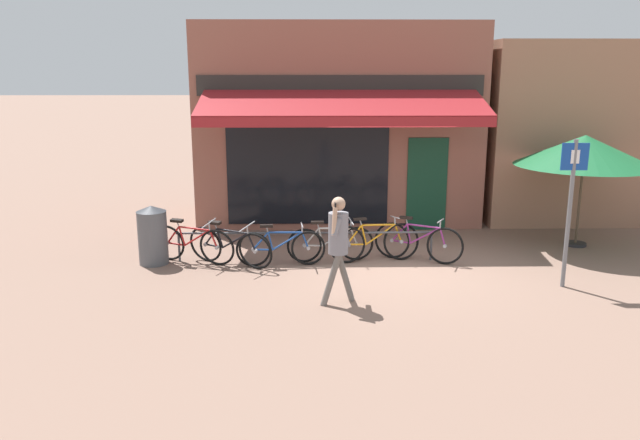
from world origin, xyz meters
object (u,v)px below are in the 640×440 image
at_px(bicycle_black, 230,246).
at_px(bicycle_purple, 418,242).
at_px(pedestrian_adult, 338,238).
at_px(bicycle_blue, 281,247).
at_px(parking_sign, 571,198).
at_px(bicycle_silver, 330,243).
at_px(cafe_parasol, 585,151).
at_px(bicycle_red, 192,244).
at_px(bicycle_orange, 374,242).
at_px(litter_bin, 153,235).

distance_m(bicycle_black, bicycle_purple, 3.56).
bearing_deg(pedestrian_adult, bicycle_blue, -67.04).
bearing_deg(parking_sign, pedestrian_adult, -169.71).
distance_m(bicycle_blue, bicycle_silver, 0.96).
bearing_deg(cafe_parasol, pedestrian_adult, -147.82).
relative_size(bicycle_black, cafe_parasol, 0.61).
distance_m(bicycle_red, bicycle_orange, 3.45).
bearing_deg(bicycle_purple, cafe_parasol, 40.37).
bearing_deg(bicycle_orange, parking_sign, -36.55).
relative_size(bicycle_blue, pedestrian_adult, 0.98).
bearing_deg(bicycle_red, litter_bin, -160.16).
distance_m(bicycle_orange, cafe_parasol, 4.71).
relative_size(bicycle_red, pedestrian_adult, 0.99).
height_order(pedestrian_adult, cafe_parasol, cafe_parasol).
distance_m(bicycle_black, parking_sign, 6.00).
height_order(bicycle_silver, pedestrian_adult, pedestrian_adult).
bearing_deg(parking_sign, bicycle_blue, 165.52).
bearing_deg(bicycle_orange, bicycle_purple, -11.12).
xyz_separation_m(bicycle_black, bicycle_blue, (0.94, 0.01, -0.03)).
distance_m(bicycle_orange, bicycle_purple, 0.84).
bearing_deg(cafe_parasol, bicycle_black, -169.72).
bearing_deg(bicycle_black, parking_sign, 14.11).
relative_size(bicycle_blue, parking_sign, 0.67).
xyz_separation_m(bicycle_red, bicycle_blue, (1.68, -0.17, -0.03)).
bearing_deg(cafe_parasol, litter_bin, -172.56).
bearing_deg(bicycle_orange, cafe_parasol, 2.89).
bearing_deg(cafe_parasol, parking_sign, -116.79).
distance_m(bicycle_silver, bicycle_orange, 0.84).
distance_m(bicycle_purple, cafe_parasol, 3.96).
relative_size(pedestrian_adult, parking_sign, 0.69).
bearing_deg(bicycle_purple, bicycle_silver, -155.27).
bearing_deg(bicycle_black, bicycle_blue, 26.57).
bearing_deg(litter_bin, bicycle_blue, -3.88).
bearing_deg(bicycle_blue, bicycle_orange, 4.22).
xyz_separation_m(bicycle_black, pedestrian_adult, (1.93, -1.93, 0.68)).
bearing_deg(bicycle_blue, bicycle_purple, 1.21).
xyz_separation_m(bicycle_silver, bicycle_orange, (0.84, 0.03, 0.02)).
relative_size(bicycle_blue, bicycle_orange, 0.94).
bearing_deg(bicycle_silver, bicycle_red, 174.81).
height_order(bicycle_black, parking_sign, parking_sign).
height_order(bicycle_orange, parking_sign, parking_sign).
bearing_deg(bicycle_black, bicycle_silver, 33.45).
distance_m(bicycle_red, litter_bin, 0.74).
bearing_deg(bicycle_silver, bicycle_orange, -4.30).
bearing_deg(litter_bin, bicycle_orange, 1.41).
relative_size(bicycle_silver, pedestrian_adult, 0.97).
bearing_deg(bicycle_red, pedestrian_adult, -19.11).
bearing_deg(cafe_parasol, bicycle_red, -171.93).
bearing_deg(cafe_parasol, bicycle_orange, -166.89).
relative_size(bicycle_orange, cafe_parasol, 0.65).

